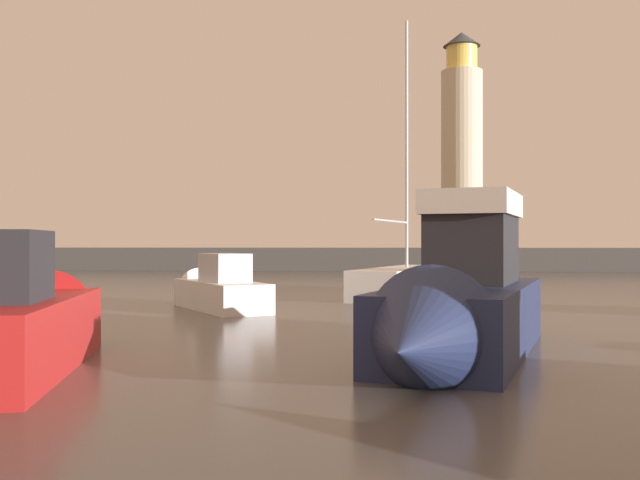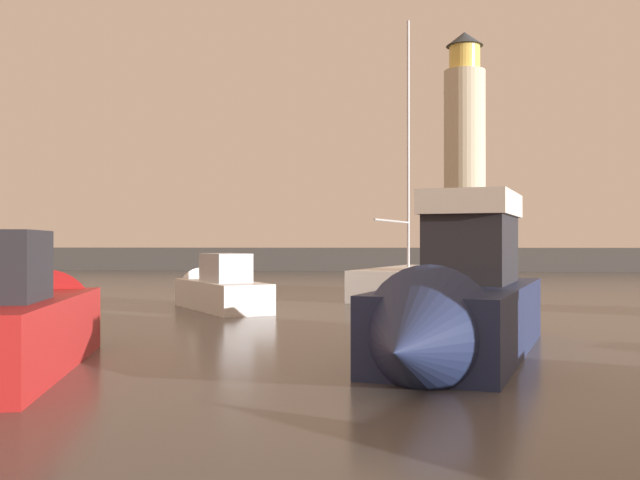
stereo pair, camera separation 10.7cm
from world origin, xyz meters
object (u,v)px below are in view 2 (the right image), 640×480
object	(u,v)px
motorboat_5	(23,321)
sailboat_moored	(403,281)
lighthouse	(465,146)
motorboat_0	(214,289)
motorboat_2	(457,305)

from	to	relation	value
motorboat_5	sailboat_moored	bearing A→B (deg)	67.41
motorboat_5	lighthouse	bearing A→B (deg)	74.68
lighthouse	motorboat_5	distance (m)	50.79
motorboat_0	motorboat_5	xyz separation A→B (m)	(-0.73, -11.80, 0.16)
lighthouse	sailboat_moored	distance (m)	32.40
motorboat_2	motorboat_0	bearing A→B (deg)	124.49
lighthouse	motorboat_2	world-z (taller)	lighthouse
motorboat_5	sailboat_moored	size ratio (longest dim) A/B	0.66
lighthouse	motorboat_0	distance (m)	39.59
lighthouse	motorboat_2	size ratio (longest dim) A/B	1.94
motorboat_0	sailboat_moored	size ratio (longest dim) A/B	0.53
lighthouse	motorboat_0	xyz separation A→B (m)	(-12.45, -36.30, -9.72)
motorboat_0	lighthouse	bearing A→B (deg)	71.08
motorboat_2	motorboat_5	distance (m)	8.11
lighthouse	motorboat_0	size ratio (longest dim) A/B	2.87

